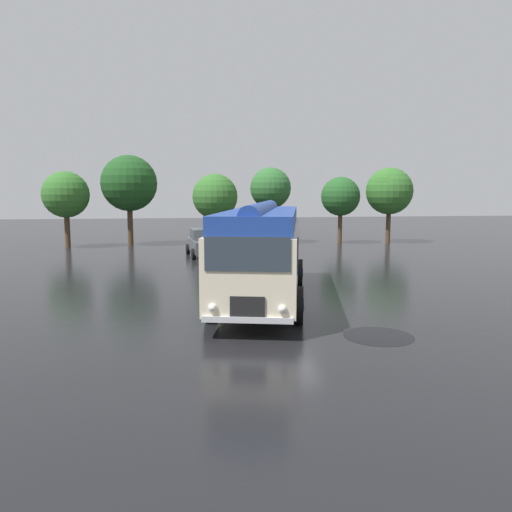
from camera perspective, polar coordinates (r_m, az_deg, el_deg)
ground_plane at (r=17.41m, az=3.05°, el=-5.41°), size 120.00×120.00×0.00m
vintage_bus at (r=17.59m, az=0.73°, el=0.98°), size 4.80×10.38×3.49m
car_near_left at (r=30.24m, az=-5.85°, el=1.57°), size 2.30×4.36×1.66m
car_mid_left at (r=30.63m, az=-0.29°, el=1.68°), size 2.40×4.40×1.66m
tree_far_left at (r=37.09m, az=-20.95°, el=6.63°), size 3.20×3.20×5.29m
tree_left_of_centre at (r=37.41m, az=-14.30°, el=8.09°), size 4.01×4.01×6.50m
tree_centre at (r=35.33m, az=-4.67°, el=6.85°), size 3.18×3.18×5.14m
tree_right_of_centre at (r=37.66m, az=1.77°, el=7.76°), size 3.07×3.07×5.70m
tree_far_right at (r=38.06m, az=9.63°, el=6.82°), size 2.91×2.91×5.00m
tree_extra_right at (r=39.15m, az=14.93°, el=7.31°), size 3.51×3.51×5.69m
puddle_patch at (r=13.89m, az=13.83°, el=-8.89°), size 1.88×1.88×0.01m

